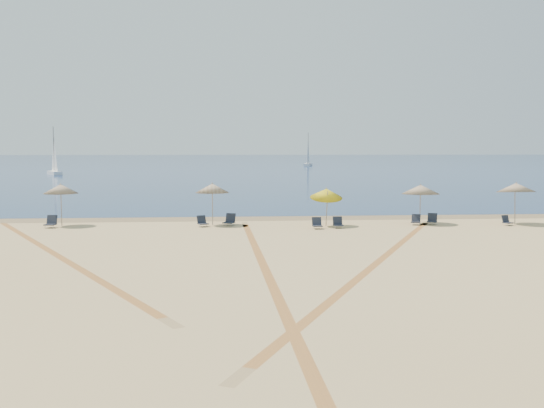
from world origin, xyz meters
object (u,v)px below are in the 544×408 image
Objects in this scene: umbrella_2 at (212,188)px; umbrella_4 at (421,189)px; chair_1 at (51,222)px; chair_7 at (432,220)px; chair_5 at (338,223)px; sailboat_0 at (54,160)px; chair_3 at (230,220)px; sailboat_1 at (308,156)px; umbrella_3 at (326,193)px; umbrella_5 at (516,188)px; chair_6 at (416,220)px; chair_8 at (507,221)px; chair_2 at (202,222)px; umbrella_1 at (61,189)px; chair_4 at (317,224)px.

umbrella_4 is at bearing -1.43° from umbrella_2.
umbrella_4 is 3.22× the size of chair_1.
umbrella_2 reaches higher than chair_7.
chair_1 is 16.67m from chair_5.
chair_3 is at bearing -95.27° from sailboat_0.
sailboat_1 is at bearing 103.39° from chair_3.
umbrella_5 is at bearing 0.62° from umbrella_3.
umbrella_5 is 0.30× the size of sailboat_1.
chair_7 reaches higher than chair_6.
chair_1 reaches higher than chair_6.
chair_7 is 4.39m from chair_8.
umbrella_5 is (11.64, 0.13, 0.27)m from umbrella_3.
chair_5 is (7.25, -1.93, -1.94)m from umbrella_2.
umbrella_3 reaches higher than chair_2.
chair_1 is 0.09× the size of sailboat_0.
chair_1 is at bearing -177.35° from umbrella_2.
chair_1 is at bearing -102.53° from sailboat_0.
chair_3 is (1.61, 0.33, 0.03)m from chair_2.
sailboat_0 is (-28.31, 74.01, 2.25)m from chair_2.
sailboat_0 is (-36.16, 75.29, 2.25)m from chair_5.
chair_6 is (21.16, -1.15, -1.92)m from umbrella_1.
sailboat_0 is 0.96× the size of sailboat_1.
chair_1 is 0.92× the size of chair_7.
umbrella_2 is at bearing 171.17° from umbrella_3.
umbrella_4 is 3.75× the size of chair_4.
chair_4 is at bearing -170.65° from chair_5.
umbrella_4 is 22.05m from chair_1.
umbrella_2 reaches higher than umbrella_1.
umbrella_2 reaches higher than umbrella_3.
chair_6 is 5.41m from chair_8.
chair_2 is at bearing 156.94° from chair_8.
chair_6 is (12.22, -0.79, -1.95)m from umbrella_2.
umbrella_2 is at bearing 9.11° from chair_1.
chair_7 is at bearing -24.86° from chair_2.
chair_5 is at bearing -174.81° from umbrella_5.
umbrella_2 reaches higher than chair_2.
chair_3 is 79.56m from sailboat_0.
chair_1 is 0.96× the size of chair_2.
chair_7 is at bearing 28.58° from chair_6.
umbrella_1 reaches higher than chair_5.
chair_7 is 0.09× the size of sailboat_1.
umbrella_3 is 7.50m from chair_2.
umbrella_3 reaches higher than chair_8.
chair_1 is 21.57m from chair_6.
sailboat_1 reaches higher than sailboat_0.
umbrella_5 is 3.35× the size of chair_6.
chair_3 is (-17.33, 0.60, -1.91)m from umbrella_5.
chair_3 reaches higher than chair_4.
umbrella_4 reaches higher than chair_3.
chair_1 is 8.76m from chair_2.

